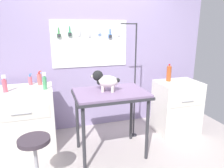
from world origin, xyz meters
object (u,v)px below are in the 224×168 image
counter_left (25,119)px  cabinet_right (176,107)px  grooming_arm (134,87)px  soda_bottle (169,73)px  spray_bottle_tall (5,85)px  dog (105,80)px  stool (35,148)px  grooming_table (111,98)px

counter_left → cabinet_right: (2.37, -0.17, -0.02)m
grooming_arm → cabinet_right: size_ratio=2.06×
soda_bottle → spray_bottle_tall: bearing=-179.0°
dog → spray_bottle_tall: size_ratio=1.63×
cabinet_right → stool: cabinet_right is taller
dog → cabinet_right: size_ratio=0.43×
stool → soda_bottle: soda_bottle is taller
stool → soda_bottle: 2.28m
counter_left → stool: bearing=-79.2°
dog → stool: (-0.89, -0.45, -0.56)m
dog → spray_bottle_tall: dog is taller
grooming_table → cabinet_right: 1.33m
grooming_arm → stool: size_ratio=2.90×
counter_left → grooming_arm: bearing=-4.3°
dog → stool: size_ratio=0.60×
grooming_table → soda_bottle: soda_bottle is taller
grooming_arm → spray_bottle_tall: (-1.79, 0.01, 0.18)m
grooming_table → spray_bottle_tall: (-1.30, 0.36, 0.20)m
grooming_table → soda_bottle: (1.11, 0.40, 0.18)m
cabinet_right → grooming_arm: bearing=176.3°
grooming_table → cabinet_right: bearing=13.8°
grooming_table → soda_bottle: bearing=19.8°
grooming_arm → counter_left: grooming_arm is taller
grooming_table → spray_bottle_tall: bearing=164.6°
soda_bottle → dog: bearing=-162.4°
dog → cabinet_right: (1.31, 0.28, -0.62)m
dog → soda_bottle: (1.18, 0.37, -0.06)m
grooming_arm → dog: grooming_arm is taller
cabinet_right → stool: size_ratio=1.41×
dog → spray_bottle_tall: 1.28m
cabinet_right → counter_left: bearing=175.9°
spray_bottle_tall → grooming_table: bearing=-15.4°
grooming_table → grooming_arm: size_ratio=0.54×
dog → stool: dog is taller
stool → spray_bottle_tall: size_ratio=2.70×
grooming_arm → spray_bottle_tall: size_ratio=7.85×
counter_left → stool: size_ratio=1.49×
grooming_arm → spray_bottle_tall: bearing=179.8°
dog → soda_bottle: dog is taller
dog → spray_bottle_tall: (-1.24, 0.33, -0.05)m
grooming_table → grooming_arm: (0.49, 0.35, 0.02)m
grooming_table → stool: (-0.96, -0.42, -0.31)m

